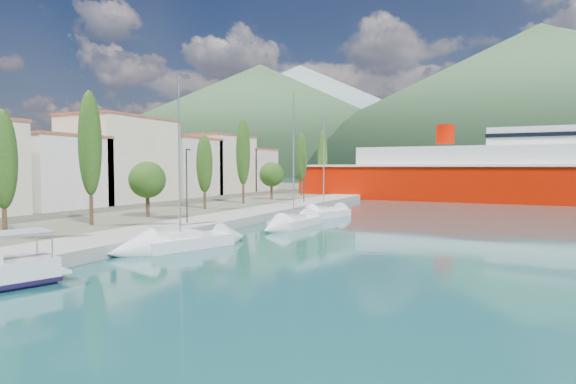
% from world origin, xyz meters
% --- Properties ---
extents(ground, '(1400.00, 1400.00, 0.00)m').
position_xyz_m(ground, '(0.00, 120.00, 0.00)').
color(ground, '#164748').
extents(quay, '(5.00, 88.00, 0.80)m').
position_xyz_m(quay, '(-9.00, 26.00, 0.40)').
color(quay, gray).
rests_on(quay, ground).
extents(land_strip, '(70.00, 148.00, 0.70)m').
position_xyz_m(land_strip, '(-47.00, 36.00, 0.35)').
color(land_strip, '#565644').
rests_on(land_strip, ground).
extents(town_buildings, '(9.20, 69.20, 11.30)m').
position_xyz_m(town_buildings, '(-32.00, 36.91, 5.57)').
color(town_buildings, beige).
rests_on(town_buildings, land_strip).
extents(tree_row, '(3.52, 63.78, 11.31)m').
position_xyz_m(tree_row, '(-15.46, 32.42, 5.90)').
color(tree_row, '#47301E').
rests_on(tree_row, land_strip).
extents(lamp_posts, '(0.15, 47.02, 6.06)m').
position_xyz_m(lamp_posts, '(-9.00, 15.42, 4.08)').
color(lamp_posts, '#2D2D33').
rests_on(lamp_posts, quay).
extents(sailboat_near, '(5.41, 8.88, 12.26)m').
position_xyz_m(sailboat_near, '(-5.27, 5.44, 0.33)').
color(sailboat_near, silver).
rests_on(sailboat_near, ground).
extents(sailboat_mid, '(2.88, 9.03, 12.81)m').
position_xyz_m(sailboat_mid, '(-2.51, 18.89, 0.31)').
color(sailboat_mid, silver).
rests_on(sailboat_mid, ground).
extents(sailboat_far, '(4.88, 8.38, 11.73)m').
position_xyz_m(sailboat_far, '(-3.09, 27.72, 0.33)').
color(sailboat_far, silver).
rests_on(sailboat_far, ground).
extents(ferry, '(65.80, 17.15, 12.94)m').
position_xyz_m(ferry, '(15.30, 63.51, 3.94)').
color(ferry, '#C01100').
rests_on(ferry, ground).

